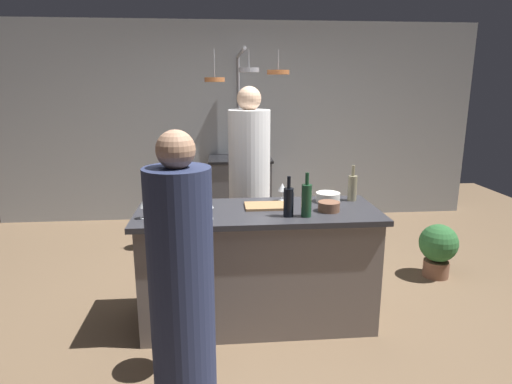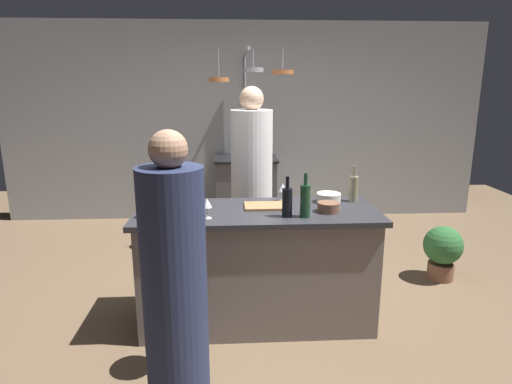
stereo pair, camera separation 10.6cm
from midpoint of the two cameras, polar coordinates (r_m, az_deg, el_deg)
name	(u,v)px [view 1 (the left image)]	position (r m, az deg, el deg)	size (l,w,h in m)	color
ground_plane	(258,319)	(3.61, -0.65, -16.19)	(9.00, 9.00, 0.00)	brown
back_wall	(238,123)	(5.99, -2.88, 8.99)	(6.40, 0.16, 2.60)	#9EA3A8
kitchen_island	(258,266)	(3.41, -0.68, -9.59)	(1.80, 0.72, 0.90)	slate
stove_range	(240,191)	(5.73, -2.61, 0.12)	(0.80, 0.64, 0.89)	#47474C
chef	(249,192)	(4.06, -1.62, -0.05)	(0.38, 0.38, 1.79)	white
bar_stool_left	(184,320)	(2.89, -10.44, -16.10)	(0.28, 0.28, 0.68)	#4C4C51
guest_left	(182,295)	(2.38, -10.90, -13.03)	(0.34, 0.34, 1.60)	#262D4C
overhead_pot_rack	(244,97)	(5.11, -2.19, 12.21)	(0.87, 1.38, 2.17)	gray
potted_plant	(438,247)	(4.53, 21.99, -6.68)	(0.36, 0.36, 0.52)	brown
cutting_board	(266,206)	(3.32, 0.40, -1.83)	(0.32, 0.22, 0.02)	#997047
pepper_mill	(178,196)	(3.30, -11.07, -0.48)	(0.05, 0.05, 0.21)	#382319
wine_bottle_green	(306,200)	(3.08, 5.61, -1.01)	(0.07, 0.07, 0.32)	#193D23
wine_bottle_dark	(289,201)	(3.07, 3.27, -1.24)	(0.07, 0.07, 0.29)	black
wine_bottle_white	(352,187)	(3.56, 11.60, 0.60)	(0.07, 0.07, 0.29)	gray
wine_glass_near_left_guest	(282,188)	(3.48, 2.55, 0.50)	(0.07, 0.07, 0.15)	silver
wine_glass_by_chef	(144,204)	(3.13, -15.34, -1.52)	(0.07, 0.07, 0.15)	silver
wine_glass_near_right_guest	(209,204)	(3.03, -7.19, -1.62)	(0.07, 0.07, 0.15)	silver
mixing_bowl_wooden	(329,206)	(3.25, 8.54, -1.88)	(0.16, 0.16, 0.07)	brown
mixing_bowl_ceramic	(328,197)	(3.51, 8.49, -0.67)	(0.19, 0.19, 0.07)	silver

